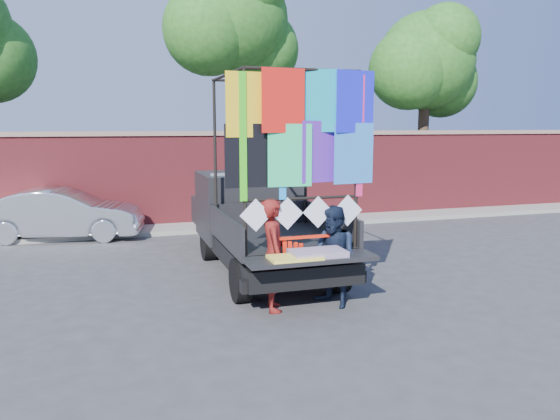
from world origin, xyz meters
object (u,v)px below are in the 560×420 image
object	(u,v)px
sedan	(62,214)
woman	(273,255)
pickup_truck	(255,220)
man	(334,257)

from	to	relation	value
sedan	woman	world-z (taller)	woman
pickup_truck	woman	distance (m)	2.79
woman	pickup_truck	bearing A→B (deg)	-0.66
pickup_truck	sedan	bearing A→B (deg)	135.81
sedan	man	xyz separation A→B (m)	(4.37, -6.63, 0.16)
woman	man	distance (m)	0.95
sedan	man	size ratio (longest dim) A/B	2.41
sedan	man	world-z (taller)	man
sedan	woman	size ratio (longest dim) A/B	2.21
pickup_truck	sedan	xyz separation A→B (m)	(-3.87, 3.76, -0.28)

